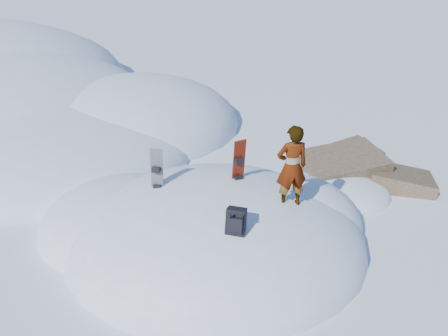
{
  "coord_description": "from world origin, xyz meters",
  "views": [
    {
      "loc": [
        0.49,
        -8.34,
        6.27
      ],
      "look_at": [
        0.19,
        0.3,
        1.85
      ],
      "focal_mm": 35.0,
      "sensor_mm": 36.0,
      "label": 1
    }
  ],
  "objects_px": {
    "snowboard_red": "(238,171)",
    "backpack": "(236,222)",
    "person": "(292,167)",
    "snowboard_dark": "(157,180)"
  },
  "relations": [
    {
      "from": "snowboard_red",
      "to": "backpack",
      "type": "distance_m",
      "value": 1.92
    },
    {
      "from": "backpack",
      "to": "person",
      "type": "relative_size",
      "value": 0.33
    },
    {
      "from": "snowboard_red",
      "to": "snowboard_dark",
      "type": "height_order",
      "value": "snowboard_red"
    },
    {
      "from": "snowboard_dark",
      "to": "backpack",
      "type": "height_order",
      "value": "snowboard_dark"
    },
    {
      "from": "backpack",
      "to": "person",
      "type": "xyz_separation_m",
      "value": [
        1.14,
        1.13,
        0.62
      ]
    },
    {
      "from": "backpack",
      "to": "person",
      "type": "bearing_deg",
      "value": 57.98
    },
    {
      "from": "snowboard_red",
      "to": "backpack",
      "type": "relative_size",
      "value": 2.68
    },
    {
      "from": "snowboard_red",
      "to": "person",
      "type": "distance_m",
      "value": 1.46
    },
    {
      "from": "person",
      "to": "backpack",
      "type": "bearing_deg",
      "value": 31.45
    },
    {
      "from": "backpack",
      "to": "snowboard_red",
      "type": "bearing_deg",
      "value": 102.34
    }
  ]
}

